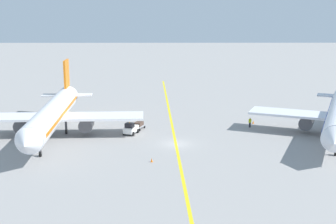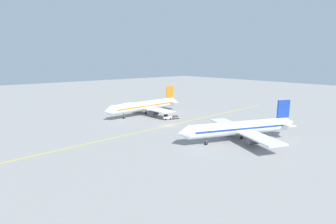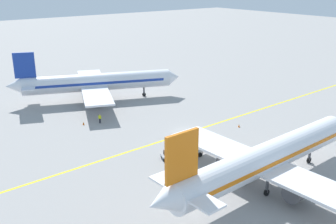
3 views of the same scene
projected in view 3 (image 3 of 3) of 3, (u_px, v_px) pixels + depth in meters
name	position (u px, v px, depth m)	size (l,w,h in m)	color
ground_plane	(189.00, 132.00, 65.04)	(400.00, 400.00, 0.00)	gray
apron_yellow_centreline	(189.00, 132.00, 65.04)	(0.40, 120.00, 0.01)	yellow
airplane_at_gate	(96.00, 83.00, 81.06)	(27.88, 33.98, 10.60)	silver
airplane_adjacent_stand	(266.00, 159.00, 47.17)	(28.19, 35.50, 10.60)	white
baggage_tug_white	(192.00, 150.00, 56.30)	(2.52, 3.33, 2.11)	white
baggage_cart_trailing	(170.00, 154.00, 55.37)	(2.18, 2.92, 1.24)	gray
ground_crew_worker	(100.00, 118.00, 68.78)	(0.52, 0.37, 1.68)	#23232D
traffic_cone_near_nose	(83.00, 123.00, 68.27)	(0.32, 0.32, 0.55)	orange
traffic_cone_far_edge	(239.00, 126.00, 67.21)	(0.32, 0.32, 0.55)	orange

